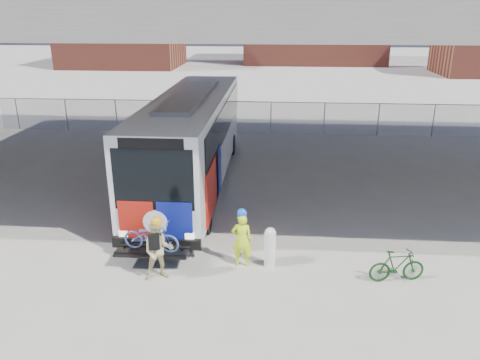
# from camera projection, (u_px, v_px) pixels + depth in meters

# --- Properties ---
(ground) EXTENTS (160.00, 160.00, 0.00)m
(ground) POSITION_uv_depth(u_px,v_px,m) (235.00, 221.00, 15.71)
(ground) COLOR #9E9991
(ground) RESTS_ON ground
(bus) EXTENTS (2.67, 12.94, 3.69)m
(bus) POSITION_uv_depth(u_px,v_px,m) (192.00, 133.00, 18.42)
(bus) COLOR silver
(bus) RESTS_ON ground
(overpass) EXTENTS (40.00, 16.00, 7.95)m
(overpass) POSITION_uv_depth(u_px,v_px,m) (244.00, 14.00, 17.22)
(overpass) COLOR #605E59
(overpass) RESTS_ON ground
(chainlink_fence) EXTENTS (30.00, 0.06, 30.00)m
(chainlink_fence) POSITION_uv_depth(u_px,v_px,m) (253.00, 109.00, 26.46)
(chainlink_fence) COLOR gray
(chainlink_fence) RESTS_ON ground
(brick_buildings) EXTENTS (54.00, 22.00, 12.00)m
(brick_buildings) POSITION_uv_depth(u_px,v_px,m) (278.00, 21.00, 58.94)
(brick_buildings) COLOR brown
(brick_buildings) RESTS_ON ground
(bollard) EXTENTS (0.30, 0.30, 1.16)m
(bollard) POSITION_uv_depth(u_px,v_px,m) (270.00, 246.00, 12.76)
(bollard) COLOR white
(bollard) RESTS_ON ground
(cyclist_hivis) EXTENTS (0.57, 0.39, 1.70)m
(cyclist_hivis) POSITION_uv_depth(u_px,v_px,m) (242.00, 238.00, 12.75)
(cyclist_hivis) COLOR #D4FF1A
(cyclist_hivis) RESTS_ON ground
(cyclist_tan) EXTENTS (0.92, 0.81, 1.78)m
(cyclist_tan) POSITION_uv_depth(u_px,v_px,m) (158.00, 250.00, 12.10)
(cyclist_tan) COLOR tan
(cyclist_tan) RESTS_ON ground
(bike_parked) EXTENTS (1.53, 0.66, 0.89)m
(bike_parked) POSITION_uv_depth(u_px,v_px,m) (397.00, 266.00, 12.10)
(bike_parked) COLOR #123913
(bike_parked) RESTS_ON ground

